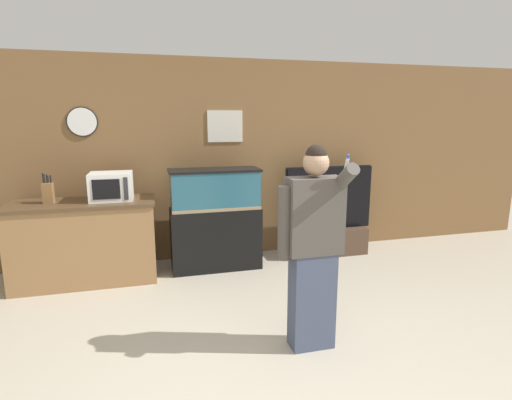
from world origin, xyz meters
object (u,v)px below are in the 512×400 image
at_px(knife_block, 48,192).
at_px(tv_on_stand, 328,229).
at_px(person_standing, 313,246).
at_px(counter_island, 86,242).
at_px(aquarium_on_stand, 215,219).
at_px(microwave, 111,186).

xyz_separation_m(knife_block, tv_on_stand, (3.42, 0.15, -0.70)).
bearing_deg(person_standing, counter_island, 135.37).
height_order(counter_island, knife_block, knife_block).
bearing_deg(tv_on_stand, knife_block, -177.48).
distance_m(knife_block, aquarium_on_stand, 1.89).
height_order(counter_island, microwave, microwave).
height_order(aquarium_on_stand, tv_on_stand, aquarium_on_stand).
xyz_separation_m(counter_island, aquarium_on_stand, (1.50, 0.03, 0.16)).
bearing_deg(aquarium_on_stand, counter_island, -178.79).
relative_size(aquarium_on_stand, tv_on_stand, 1.00).
bearing_deg(knife_block, person_standing, -40.31).
bearing_deg(microwave, counter_island, -175.13).
relative_size(knife_block, tv_on_stand, 0.27).
distance_m(counter_island, person_standing, 2.78).
distance_m(counter_island, microwave, 0.70).
bearing_deg(person_standing, aquarium_on_stand, 103.07).
bearing_deg(tv_on_stand, microwave, -177.14).
bearing_deg(knife_block, microwave, 1.11).
distance_m(microwave, person_standing, 2.56).
xyz_separation_m(counter_island, microwave, (0.32, 0.03, 0.62)).
height_order(knife_block, person_standing, person_standing).
distance_m(aquarium_on_stand, person_standing, 2.03).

